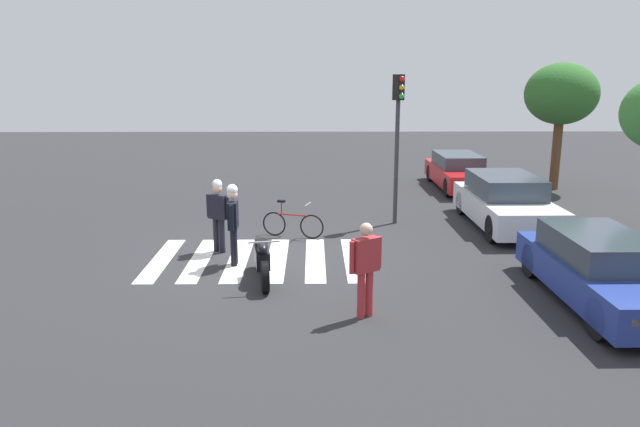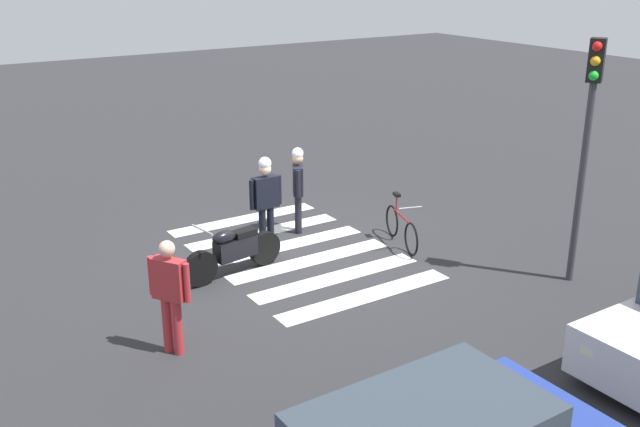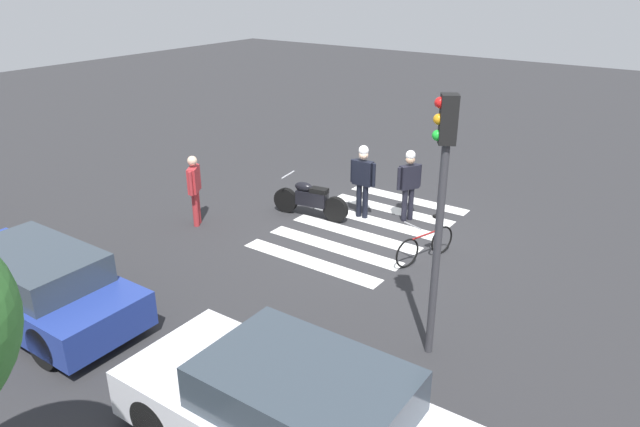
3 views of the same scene
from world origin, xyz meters
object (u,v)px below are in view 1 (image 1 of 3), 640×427
(police_motorcycle, at_px, (262,260))
(traffic_light_pole, at_px, (398,125))
(pedestrian_bystander, at_px, (366,264))
(car_red_convertible, at_px, (458,172))
(officer_by_motorcycle, at_px, (233,218))
(officer_on_foot, at_px, (218,210))
(leaning_bicycle, at_px, (292,224))
(car_blue_hatchback, at_px, (601,270))
(car_white_van, at_px, (506,202))

(police_motorcycle, height_order, traffic_light_pole, traffic_light_pole)
(pedestrian_bystander, bearing_deg, car_red_convertible, 159.76)
(pedestrian_bystander, relative_size, car_red_convertible, 0.38)
(officer_by_motorcycle, bearing_deg, officer_on_foot, -154.28)
(leaning_bicycle, relative_size, pedestrian_bystander, 0.94)
(traffic_light_pole, bearing_deg, officer_on_foot, -58.98)
(car_red_convertible, xyz_separation_m, traffic_light_pole, (5.33, -3.04, 2.21))
(pedestrian_bystander, height_order, car_red_convertible, pedestrian_bystander)
(car_blue_hatchback, height_order, traffic_light_pole, traffic_light_pole)
(leaning_bicycle, xyz_separation_m, pedestrian_bystander, (5.38, 1.47, 0.64))
(car_red_convertible, bearing_deg, pedestrian_bystander, -20.24)
(police_motorcycle, height_order, officer_by_motorcycle, officer_by_motorcycle)
(leaning_bicycle, height_order, car_white_van, car_white_van)
(officer_on_foot, bearing_deg, police_motorcycle, 30.17)
(car_red_convertible, bearing_deg, police_motorcycle, -32.41)
(officer_by_motorcycle, relative_size, traffic_light_pole, 0.44)
(officer_by_motorcycle, bearing_deg, pedestrian_bystander, 41.78)
(officer_on_foot, relative_size, officer_by_motorcycle, 0.96)
(leaning_bicycle, relative_size, officer_on_foot, 0.91)
(officer_on_foot, relative_size, car_blue_hatchback, 0.39)
(car_blue_hatchback, bearing_deg, traffic_light_pole, -153.73)
(pedestrian_bystander, bearing_deg, police_motorcycle, -134.67)
(pedestrian_bystander, bearing_deg, officer_on_foot, -141.68)
(leaning_bicycle, bearing_deg, officer_on_foot, -52.68)
(car_blue_hatchback, bearing_deg, officer_on_foot, -113.85)
(pedestrian_bystander, xyz_separation_m, car_blue_hatchback, (-0.64, 4.51, -0.36))
(car_white_van, xyz_separation_m, car_blue_hatchback, (5.81, 0.02, -0.05))
(police_motorcycle, bearing_deg, car_white_van, 124.64)
(leaning_bicycle, bearing_deg, police_motorcycle, -8.74)
(officer_by_motorcycle, height_order, car_red_convertible, officer_by_motorcycle)
(pedestrian_bystander, bearing_deg, leaning_bicycle, -164.73)
(police_motorcycle, xyz_separation_m, traffic_light_pole, (-4.88, 3.44, 2.37))
(police_motorcycle, distance_m, car_red_convertible, 12.09)
(police_motorcycle, xyz_separation_m, officer_by_motorcycle, (-1.07, -0.72, 0.63))
(officer_on_foot, bearing_deg, traffic_light_pole, 121.02)
(leaning_bicycle, distance_m, car_white_van, 6.07)
(officer_by_motorcycle, xyz_separation_m, traffic_light_pole, (-3.81, 4.16, 1.73))
(police_motorcycle, distance_m, leaning_bicycle, 3.45)
(police_motorcycle, bearing_deg, traffic_light_pole, 144.83)
(leaning_bicycle, relative_size, car_red_convertible, 0.36)
(police_motorcycle, distance_m, officer_on_foot, 2.48)
(leaning_bicycle, bearing_deg, car_white_van, 100.21)
(car_red_convertible, relative_size, car_blue_hatchback, 0.99)
(traffic_light_pole, bearing_deg, car_red_convertible, 150.27)
(traffic_light_pole, bearing_deg, car_white_van, 82.54)
(police_motorcycle, xyz_separation_m, officer_on_foot, (-2.09, -1.21, 0.58))
(car_white_van, height_order, traffic_light_pole, traffic_light_pole)
(officer_by_motorcycle, height_order, pedestrian_bystander, officer_by_motorcycle)
(police_motorcycle, relative_size, leaning_bicycle, 1.25)
(pedestrian_bystander, distance_m, car_blue_hatchback, 4.57)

